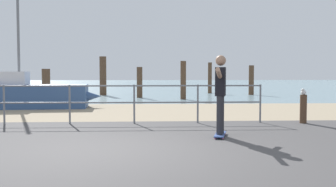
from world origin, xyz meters
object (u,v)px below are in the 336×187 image
(sailboat, at_px, (32,95))
(skateboarder, at_px, (220,89))
(bollard_short, at_px, (303,109))
(seagull, at_px, (304,92))
(skateboard, at_px, (220,134))

(sailboat, bearing_deg, skateboarder, -49.64)
(skateboarder, height_order, bollard_short, skateboarder)
(bollard_short, bearing_deg, seagull, -117.51)
(sailboat, relative_size, skateboarder, 3.04)
(skateboarder, relative_size, seagull, 3.63)
(skateboarder, bearing_deg, bollard_short, 38.59)
(skateboarder, relative_size, bollard_short, 2.12)
(skateboard, distance_m, bollard_short, 3.36)
(sailboat, distance_m, skateboard, 9.14)
(sailboat, height_order, skateboarder, sailboat)
(sailboat, distance_m, skateboarder, 9.14)
(seagull, bearing_deg, skateboard, -141.52)
(skateboarder, height_order, seagull, skateboarder)
(bollard_short, bearing_deg, skateboarder, -141.41)
(sailboat, relative_size, seagull, 11.04)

